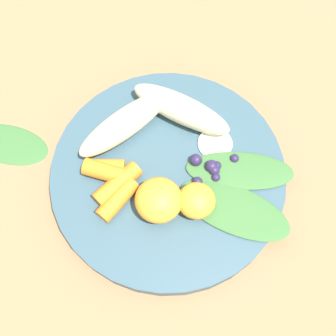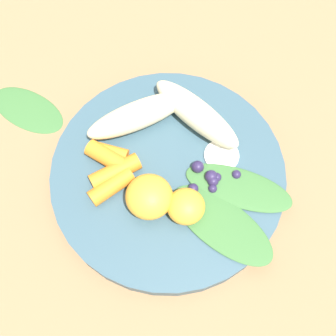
{
  "view_description": "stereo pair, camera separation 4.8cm",
  "coord_description": "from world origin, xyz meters",
  "px_view_note": "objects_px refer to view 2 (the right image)",
  "views": [
    {
      "loc": [
        -0.06,
        -0.18,
        0.48
      ],
      "look_at": [
        0.0,
        0.0,
        0.03
      ],
      "focal_mm": 45.92,
      "sensor_mm": 36.0,
      "label": 1
    },
    {
      "loc": [
        -0.01,
        -0.19,
        0.48
      ],
      "look_at": [
        0.0,
        0.0,
        0.03
      ],
      "focal_mm": 45.92,
      "sensor_mm": 36.0,
      "label": 2
    }
  ],
  "objects_px": {
    "banana_peeled_left": "(138,115)",
    "orange_segment_near": "(186,206)",
    "bowl": "(168,175)",
    "kale_leaf_stray": "(27,109)",
    "banana_peeled_right": "(196,114)"
  },
  "relations": [
    {
      "from": "bowl",
      "to": "kale_leaf_stray",
      "type": "relative_size",
      "value": 2.58
    },
    {
      "from": "banana_peeled_left",
      "to": "orange_segment_near",
      "type": "height_order",
      "value": "banana_peeled_left"
    },
    {
      "from": "bowl",
      "to": "kale_leaf_stray",
      "type": "distance_m",
      "value": 0.21
    },
    {
      "from": "bowl",
      "to": "orange_segment_near",
      "type": "height_order",
      "value": "orange_segment_near"
    },
    {
      "from": "kale_leaf_stray",
      "to": "banana_peeled_right",
      "type": "bearing_deg",
      "value": -157.45
    },
    {
      "from": "bowl",
      "to": "orange_segment_near",
      "type": "relative_size",
      "value": 6.55
    },
    {
      "from": "bowl",
      "to": "kale_leaf_stray",
      "type": "bearing_deg",
      "value": 147.55
    },
    {
      "from": "banana_peeled_left",
      "to": "banana_peeled_right",
      "type": "distance_m",
      "value": 0.07
    },
    {
      "from": "bowl",
      "to": "banana_peeled_right",
      "type": "relative_size",
      "value": 2.15
    },
    {
      "from": "banana_peeled_left",
      "to": "orange_segment_near",
      "type": "relative_size",
      "value": 3.05
    },
    {
      "from": "bowl",
      "to": "banana_peeled_left",
      "type": "distance_m",
      "value": 0.08
    },
    {
      "from": "banana_peeled_right",
      "to": "orange_segment_near",
      "type": "xyz_separation_m",
      "value": [
        -0.02,
        -0.11,
        -0.0
      ]
    },
    {
      "from": "banana_peeled_left",
      "to": "orange_segment_near",
      "type": "xyz_separation_m",
      "value": [
        0.05,
        -0.12,
        -0.0
      ]
    },
    {
      "from": "banana_peeled_right",
      "to": "bowl",
      "type": "bearing_deg",
      "value": 106.82
    },
    {
      "from": "banana_peeled_right",
      "to": "kale_leaf_stray",
      "type": "bearing_deg",
      "value": 35.57
    }
  ]
}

